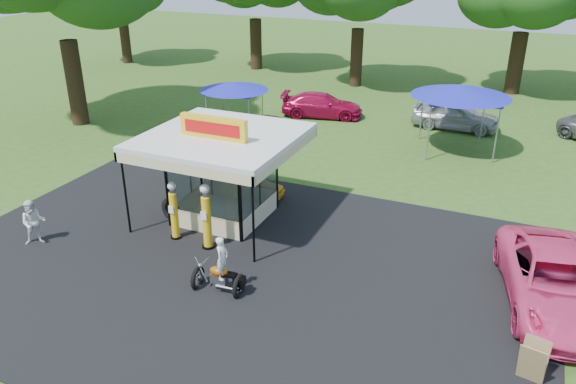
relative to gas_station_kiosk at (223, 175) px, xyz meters
name	(u,v)px	position (x,y,z in m)	size (l,w,h in m)	color
ground	(201,298)	(2.00, -4.99, -1.78)	(120.00, 120.00, 0.00)	#325219
asphalt_apron	(233,265)	(2.00, -2.99, -1.76)	(20.00, 14.00, 0.04)	black
gas_station_kiosk	(223,175)	(0.00, 0.00, 0.00)	(5.40, 5.40, 4.18)	white
gas_pump_left	(174,212)	(-0.79, -2.19, -0.72)	(0.41, 0.41, 2.21)	black
gas_pump_right	(207,218)	(0.64, -2.32, -0.62)	(0.45, 0.45, 2.43)	black
motorcycle	(221,270)	(2.40, -4.45, -1.02)	(1.69, 0.90, 1.97)	black
spare_tires	(171,208)	(-1.89, -0.89, -1.38)	(0.96, 0.58, 0.83)	black
a_frame_sign	(533,362)	(11.20, -4.70, -1.22)	(0.67, 0.67, 1.12)	#593819
kiosk_car	(251,185)	(0.00, 2.21, -1.30)	(1.13, 2.82, 0.96)	yellow
pink_sedan	(556,281)	(11.64, -1.10, -0.96)	(2.73, 5.92, 1.65)	#FE4586
spectator_west	(33,222)	(-5.09, -4.49, -0.95)	(0.81, 0.63, 1.67)	white
bg_car_b	(322,105)	(-1.33, 14.13, -1.08)	(1.98, 4.87, 1.41)	#AB0D39
bg_car_c	(455,115)	(6.39, 14.90, -0.98)	(1.90, 4.72, 1.61)	#A0A0A4
tent_west	(234,87)	(-4.99, 9.97, 0.62)	(3.80, 3.80, 2.66)	gray
tent_east	(461,91)	(6.94, 11.29, 1.28)	(4.84, 4.84, 3.38)	gray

